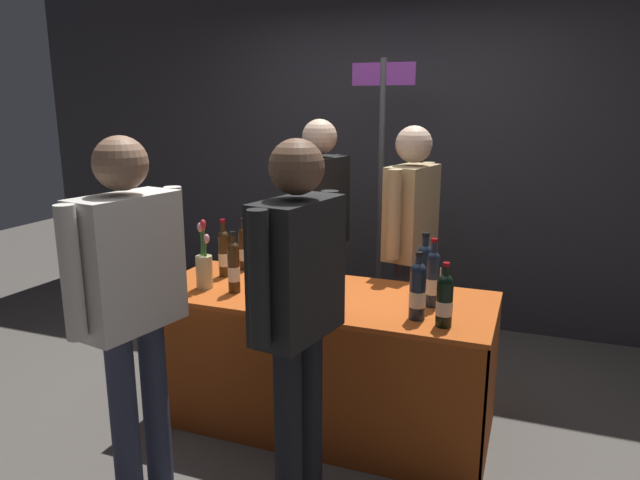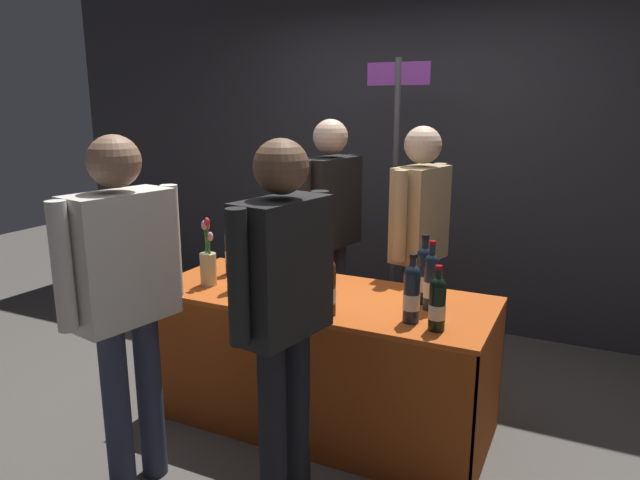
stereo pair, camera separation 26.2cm
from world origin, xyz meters
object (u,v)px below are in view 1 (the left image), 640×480
(display_bottle_0, at_px, (424,271))
(wine_glass_near_vendor, at_px, (327,278))
(featured_wine_bottle, at_px, (445,300))
(booth_signpost, at_px, (381,180))
(taster_foreground_right, at_px, (131,289))
(vendor_presenter, at_px, (411,233))
(flower_vase, at_px, (204,265))
(tasting_table, at_px, (320,333))

(display_bottle_0, bearing_deg, wine_glass_near_vendor, -170.65)
(featured_wine_bottle, height_order, booth_signpost, booth_signpost)
(taster_foreground_right, bearing_deg, vendor_presenter, -17.73)
(vendor_presenter, bearing_deg, display_bottle_0, 31.95)
(flower_vase, relative_size, booth_signpost, 0.19)
(flower_vase, height_order, vendor_presenter, vendor_presenter)
(featured_wine_bottle, bearing_deg, wine_glass_near_vendor, 159.42)
(tasting_table, xyz_separation_m, booth_signpost, (0.01, 1.20, 0.70))
(display_bottle_0, xyz_separation_m, vendor_presenter, (-0.21, 0.61, 0.06))
(flower_vase, bearing_deg, taster_foreground_right, -82.01)
(flower_vase, distance_m, taster_foreground_right, 0.76)
(display_bottle_0, height_order, taster_foreground_right, taster_foreground_right)
(tasting_table, relative_size, taster_foreground_right, 1.13)
(tasting_table, distance_m, taster_foreground_right, 1.12)
(wine_glass_near_vendor, height_order, vendor_presenter, vendor_presenter)
(wine_glass_near_vendor, bearing_deg, tasting_table, -149.85)
(flower_vase, bearing_deg, tasting_table, 11.47)
(tasting_table, xyz_separation_m, display_bottle_0, (0.54, 0.10, 0.38))
(tasting_table, xyz_separation_m, wine_glass_near_vendor, (0.03, 0.02, 0.32))
(tasting_table, xyz_separation_m, flower_vase, (-0.64, -0.13, 0.36))
(tasting_table, height_order, display_bottle_0, display_bottle_0)
(display_bottle_0, height_order, wine_glass_near_vendor, display_bottle_0)
(featured_wine_bottle, relative_size, wine_glass_near_vendor, 2.43)
(booth_signpost, bearing_deg, vendor_presenter, -56.01)
(featured_wine_bottle, distance_m, taster_foreground_right, 1.40)
(featured_wine_bottle, distance_m, booth_signpost, 1.62)
(display_bottle_0, relative_size, flower_vase, 0.92)
(wine_glass_near_vendor, bearing_deg, taster_foreground_right, -122.43)
(booth_signpost, bearing_deg, taster_foreground_right, -104.77)
(display_bottle_0, relative_size, booth_signpost, 0.18)
(wine_glass_near_vendor, bearing_deg, flower_vase, -167.49)
(taster_foreground_right, bearing_deg, wine_glass_near_vendor, -21.39)
(vendor_presenter, bearing_deg, taster_foreground_right, -15.43)
(tasting_table, height_order, taster_foreground_right, taster_foreground_right)
(wine_glass_near_vendor, height_order, booth_signpost, booth_signpost)
(taster_foreground_right, bearing_deg, tasting_table, -20.39)
(taster_foreground_right, bearing_deg, display_bottle_0, -36.70)
(display_bottle_0, bearing_deg, flower_vase, -168.84)
(tasting_table, relative_size, display_bottle_0, 5.13)
(display_bottle_0, bearing_deg, tasting_table, -169.21)
(tasting_table, distance_m, vendor_presenter, 0.90)
(tasting_table, bearing_deg, featured_wine_bottle, -18.24)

